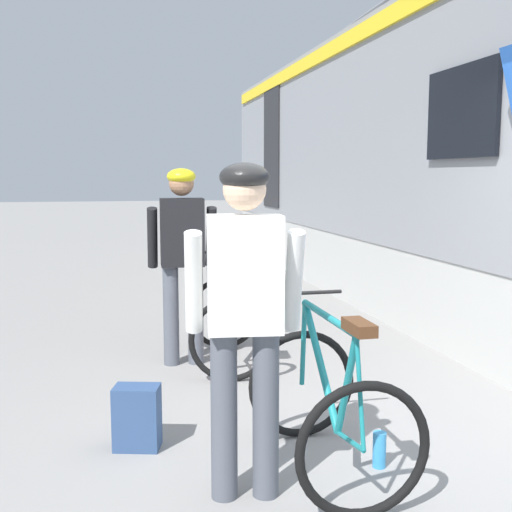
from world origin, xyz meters
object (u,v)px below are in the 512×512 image
Objects in this scene: cyclist_far_in_white at (245,302)px; bicycle_near_red at (227,320)px; water_bottle_near_the_bikes at (379,450)px; bicycle_far_teal at (329,405)px; cyclist_near_in_dark at (182,249)px; backpack_on_platform at (137,417)px.

cyclist_far_in_white is 2.47m from bicycle_near_red.
cyclist_far_in_white is 8.32× the size of water_bottle_near_the_bikes.
bicycle_near_red and bicycle_far_teal have the same top height.
bicycle_far_teal reaches higher than water_bottle_near_the_bikes.
cyclist_near_in_dark is 0.76m from bicycle_near_red.
water_bottle_near_the_bikes is (0.83, 0.14, -0.95)m from cyclist_far_in_white.
backpack_on_platform is at bearing -105.93° from cyclist_near_in_dark.
backpack_on_platform is (-1.05, 0.58, -0.20)m from bicycle_far_teal.
cyclist_far_in_white reaches higher than bicycle_near_red.
backpack_on_platform is (-0.88, -1.63, -0.20)m from bicycle_near_red.
bicycle_far_teal is 2.69× the size of backpack_on_platform.
cyclist_far_in_white is 1.64× the size of bicycle_far_teal.
cyclist_near_in_dark reaches higher than bicycle_near_red.
bicycle_far_teal is at bearing -76.30° from cyclist_near_in_dark.
bicycle_far_teal is 0.43m from water_bottle_near_the_bikes.
cyclist_near_in_dark is at bearing 110.80° from water_bottle_near_the_bikes.
backpack_on_platform is at bearing 151.07° from bicycle_far_teal.
bicycle_near_red is at bearing 77.12° from backpack_on_platform.
bicycle_near_red is 1.86m from backpack_on_platform.
cyclist_near_in_dark is 8.32× the size of water_bottle_near_the_bikes.
backpack_on_platform is (-0.49, -1.72, -0.85)m from cyclist_near_in_dark.
bicycle_near_red is 5.41× the size of water_bottle_near_the_bikes.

